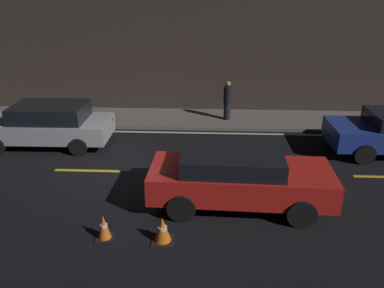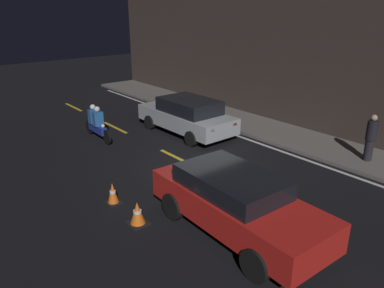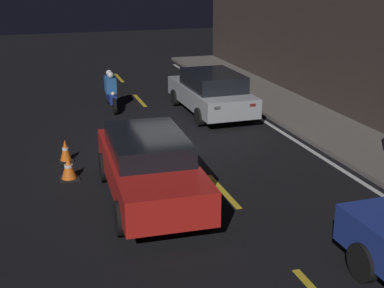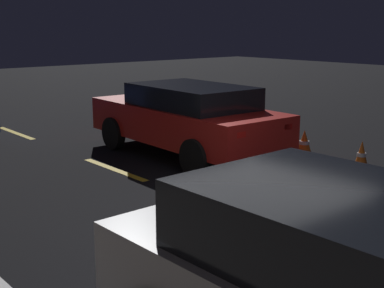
# 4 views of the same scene
# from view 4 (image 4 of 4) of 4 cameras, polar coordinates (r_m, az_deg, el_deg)

# --- Properties ---
(ground_plane) EXTENTS (56.00, 56.00, 0.00)m
(ground_plane) POSITION_cam_4_polar(r_m,az_deg,el_deg) (7.41, 6.56, -8.15)
(ground_plane) COLOR black
(lane_dash_c) EXTENTS (2.00, 0.14, 0.01)m
(lane_dash_c) POSITION_cam_4_polar(r_m,az_deg,el_deg) (6.82, 12.81, -10.24)
(lane_dash_c) COLOR gold
(lane_dash_c) RESTS_ON ground
(lane_dash_d) EXTENTS (2.00, 0.14, 0.01)m
(lane_dash_d) POSITION_cam_4_polar(r_m,az_deg,el_deg) (10.00, -8.27, -2.69)
(lane_dash_d) COLOR gold
(lane_dash_d) RESTS_ON ground
(lane_dash_e) EXTENTS (2.00, 0.14, 0.01)m
(lane_dash_e) POSITION_cam_4_polar(r_m,az_deg,el_deg) (13.93, -18.26, 1.12)
(lane_dash_e) COLOR gold
(lane_dash_e) RESTS_ON ground
(taxi_red) EXTENTS (4.58, 2.02, 1.46)m
(taxi_red) POSITION_cam_4_polar(r_m,az_deg,el_deg) (10.76, -0.62, 2.87)
(taxi_red) COLOR red
(taxi_red) RESTS_ON ground
(traffic_cone_near) EXTENTS (0.38, 0.38, 0.59)m
(traffic_cone_near) POSITION_cam_4_polar(r_m,az_deg,el_deg) (10.07, 17.62, -1.37)
(traffic_cone_near) COLOR black
(traffic_cone_near) RESTS_ON ground
(traffic_cone_mid) EXTENTS (0.48, 0.48, 0.59)m
(traffic_cone_mid) POSITION_cam_4_polar(r_m,az_deg,el_deg) (10.82, 11.87, -0.11)
(traffic_cone_mid) COLOR black
(traffic_cone_mid) RESTS_ON ground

